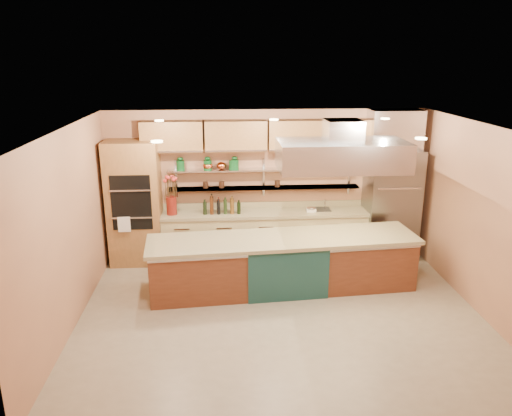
{
  "coord_description": "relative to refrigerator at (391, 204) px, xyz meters",
  "views": [
    {
      "loc": [
        -0.84,
        -6.72,
        3.74
      ],
      "look_at": [
        -0.3,
        1.0,
        1.37
      ],
      "focal_mm": 35.0,
      "sensor_mm": 36.0,
      "label": 1
    }
  ],
  "objects": [
    {
      "name": "wall_shelf_upper",
      "position": [
        -2.4,
        0.23,
        0.65
      ],
      "size": [
        3.6,
        0.26,
        0.03
      ],
      "primitive_type": "cube",
      "color": "silver",
      "rests_on": "wall_back"
    },
    {
      "name": "floor",
      "position": [
        -2.35,
        -2.14,
        -1.06
      ],
      "size": [
        6.0,
        5.0,
        0.02
      ],
      "primitive_type": "cube",
      "color": "gray",
      "rests_on": "ground"
    },
    {
      "name": "wall_left",
      "position": [
        -5.35,
        -2.14,
        0.35
      ],
      "size": [
        0.04,
        5.0,
        2.8
      ],
      "primitive_type": "cube",
      "color": "#B07753",
      "rests_on": "floor"
    },
    {
      "name": "wall_shelf_lower",
      "position": [
        -2.4,
        0.23,
        0.3
      ],
      "size": [
        3.6,
        0.26,
        0.03
      ],
      "primitive_type": "cube",
      "color": "silver",
      "rests_on": "wall_back"
    },
    {
      "name": "flower_vase",
      "position": [
        -4.13,
        0.01,
        0.05
      ],
      "size": [
        0.24,
        0.24,
        0.34
      ],
      "primitive_type": "cylinder",
      "rotation": [
        0.0,
        0.0,
        -0.33
      ],
      "color": "maroon",
      "rests_on": "back_counter"
    },
    {
      "name": "wall_back",
      "position": [
        -2.35,
        0.36,
        0.35
      ],
      "size": [
        6.0,
        0.04,
        2.8
      ],
      "primitive_type": "cube",
      "color": "#B07753",
      "rests_on": "floor"
    },
    {
      "name": "back_counter",
      "position": [
        -2.4,
        0.06,
        -0.58
      ],
      "size": [
        3.84,
        0.64,
        0.93
      ],
      "primitive_type": "cube",
      "color": "tan",
      "rests_on": "floor"
    },
    {
      "name": "island",
      "position": [
        -2.21,
        -1.28,
        -0.6
      ],
      "size": [
        4.38,
        1.28,
        0.9
      ],
      "primitive_type": "cube",
      "rotation": [
        0.0,
        0.0,
        0.08
      ],
      "color": "brown",
      "rests_on": "floor"
    },
    {
      "name": "oven_stack",
      "position": [
        -4.8,
        0.04,
        0.1
      ],
      "size": [
        0.95,
        0.64,
        2.3
      ],
      "primitive_type": "cube",
      "color": "#9C6938",
      "rests_on": "floor"
    },
    {
      "name": "range_hood",
      "position": [
        -1.31,
        -1.28,
        1.2
      ],
      "size": [
        2.0,
        1.0,
        0.45
      ],
      "primitive_type": "cube",
      "color": "silver",
      "rests_on": "ceiling"
    },
    {
      "name": "ceiling",
      "position": [
        -2.35,
        -2.14,
        1.75
      ],
      "size": [
        6.0,
        5.0,
        0.02
      ],
      "primitive_type": "cube",
      "color": "black",
      "rests_on": "wall_back"
    },
    {
      "name": "refrigerator",
      "position": [
        0.0,
        0.0,
        0.0
      ],
      "size": [
        0.95,
        0.72,
        2.1
      ],
      "primitive_type": "cube",
      "color": "slate",
      "rests_on": "floor"
    },
    {
      "name": "wall_right",
      "position": [
        0.65,
        -2.14,
        0.35
      ],
      "size": [
        0.04,
        5.0,
        2.8
      ],
      "primitive_type": "cube",
      "color": "#B07753",
      "rests_on": "floor"
    },
    {
      "name": "upper_cabinets",
      "position": [
        -2.35,
        0.18,
        1.3
      ],
      "size": [
        4.6,
        0.36,
        0.55
      ],
      "primitive_type": "cube",
      "color": "#9C6938",
      "rests_on": "wall_back"
    },
    {
      "name": "bar_faucet",
      "position": [
        -1.24,
        0.11,
        -0.02
      ],
      "size": [
        0.04,
        0.04,
        0.21
      ],
      "primitive_type": "cylinder",
      "rotation": [
        0.0,
        0.0,
        -0.34
      ],
      "color": "silver",
      "rests_on": "back_counter"
    },
    {
      "name": "wall_front",
      "position": [
        -2.35,
        -4.64,
        0.35
      ],
      "size": [
        6.0,
        0.04,
        2.8
      ],
      "primitive_type": "cube",
      "color": "#B07753",
      "rests_on": "floor"
    },
    {
      "name": "oil_bottle_cluster",
      "position": [
        -3.2,
        0.01,
        -0.0
      ],
      "size": [
        0.77,
        0.45,
        0.24
      ],
      "primitive_type": "cube",
      "rotation": [
        0.0,
        0.0,
        0.34
      ],
      "color": "black",
      "rests_on": "back_counter"
    },
    {
      "name": "ceiling_downlights",
      "position": [
        -2.35,
        -1.94,
        1.72
      ],
      "size": [
        4.0,
        2.8,
        0.02
      ],
      "primitive_type": "cube",
      "color": "#FFE5A5",
      "rests_on": "ceiling"
    },
    {
      "name": "green_canister",
      "position": [
        -2.99,
        0.23,
        0.75
      ],
      "size": [
        0.17,
        0.17,
        0.17
      ],
      "primitive_type": "cylinder",
      "rotation": [
        0.0,
        0.0,
        -0.2
      ],
      "color": "#0E4319",
      "rests_on": "wall_shelf_upper"
    },
    {
      "name": "copper_kettle",
      "position": [
        -3.2,
        0.23,
        0.74
      ],
      "size": [
        0.2,
        0.2,
        0.14
      ],
      "primitive_type": "ellipsoid",
      "rotation": [
        0.0,
        0.0,
        -0.12
      ],
      "color": "#CF5D2F",
      "rests_on": "wall_shelf_upper"
    },
    {
      "name": "kitchen_scale",
      "position": [
        -1.53,
        0.01,
        -0.07
      ],
      "size": [
        0.18,
        0.14,
        0.1
      ],
      "primitive_type": "cube",
      "rotation": [
        0.0,
        0.0,
        0.06
      ],
      "color": "white",
      "rests_on": "back_counter"
    }
  ]
}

